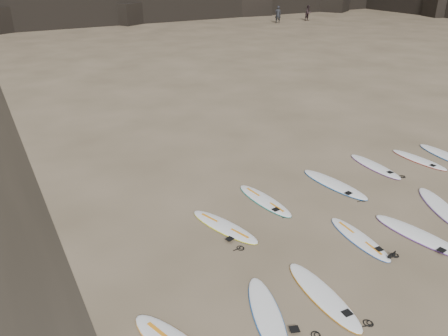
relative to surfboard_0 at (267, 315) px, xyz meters
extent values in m
plane|color=#897559|center=(3.81, 0.73, -0.04)|extent=(240.00, 240.00, 0.00)
cube|color=black|center=(11.81, 45.73, 1.12)|extent=(4.23, 4.46, 2.33)
cube|color=black|center=(28.81, 46.73, 1.76)|extent=(5.95, 5.19, 3.59)
cube|color=black|center=(41.81, 44.73, 1.40)|extent=(5.31, 5.56, 2.88)
cube|color=black|center=(49.81, 32.73, 1.16)|extent=(4.39, 4.01, 2.41)
ellipsoid|color=white|center=(0.00, 0.00, 0.00)|extent=(1.33, 2.40, 0.08)
ellipsoid|color=white|center=(1.39, -0.12, 0.00)|extent=(0.74, 2.47, 0.09)
ellipsoid|color=white|center=(3.65, 1.07, 0.00)|extent=(0.70, 2.25, 0.08)
ellipsoid|color=white|center=(5.13, 0.36, 0.01)|extent=(1.03, 2.69, 0.09)
ellipsoid|color=white|center=(6.90, 1.00, 0.00)|extent=(1.64, 2.55, 0.09)
ellipsoid|color=white|center=(0.85, 3.30, 0.00)|extent=(1.24, 2.42, 0.08)
ellipsoid|color=white|center=(2.63, 3.95, 0.00)|extent=(0.77, 2.39, 0.08)
ellipsoid|color=white|center=(5.20, 3.71, 0.00)|extent=(0.93, 2.66, 0.09)
ellipsoid|color=white|center=(7.39, 4.04, 0.00)|extent=(0.64, 2.35, 0.08)
ellipsoid|color=white|center=(9.23, 3.65, 0.00)|extent=(0.70, 2.24, 0.08)
ellipsoid|color=white|center=(10.41, 3.33, 0.00)|extent=(0.86, 2.63, 0.09)
imported|color=black|center=(27.45, 37.74, 0.91)|extent=(0.82, 0.81, 1.91)
imported|color=#2B1E20|center=(31.93, 37.75, 0.84)|extent=(0.91, 0.74, 1.76)
camera|label=1|loc=(-4.11, -5.47, 6.58)|focal=35.00mm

